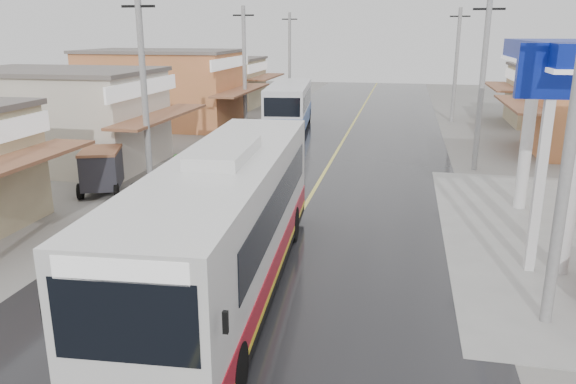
% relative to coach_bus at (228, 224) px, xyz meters
% --- Properties ---
extents(ground, '(120.00, 120.00, 0.00)m').
position_rel_coach_bus_xyz_m(ground, '(0.64, -0.05, -1.85)').
color(ground, slate).
rests_on(ground, ground).
extents(road, '(12.00, 90.00, 0.02)m').
position_rel_coach_bus_xyz_m(road, '(0.64, 14.95, -1.84)').
color(road, black).
rests_on(road, ground).
extents(centre_line, '(0.15, 90.00, 0.01)m').
position_rel_coach_bus_xyz_m(centre_line, '(0.64, 14.95, -1.83)').
color(centre_line, '#D8CC4C').
rests_on(centre_line, road).
extents(shopfronts_left, '(11.00, 44.00, 5.20)m').
position_rel_coach_bus_xyz_m(shopfronts_left, '(-12.36, 17.95, -1.85)').
color(shopfronts_left, tan).
rests_on(shopfronts_left, ground).
extents(utility_poles_left, '(1.60, 50.00, 8.00)m').
position_rel_coach_bus_xyz_m(utility_poles_left, '(-6.36, 15.95, -1.85)').
color(utility_poles_left, gray).
rests_on(utility_poles_left, ground).
extents(utility_poles_right, '(1.60, 36.00, 8.00)m').
position_rel_coach_bus_xyz_m(utility_poles_right, '(7.64, 14.95, -1.85)').
color(utility_poles_right, gray).
rests_on(utility_poles_right, ground).
extents(coach_bus, '(3.51, 12.42, 3.83)m').
position_rel_coach_bus_xyz_m(coach_bus, '(0.00, 0.00, 0.00)').
color(coach_bus, silver).
rests_on(coach_bus, road).
extents(second_bus, '(3.48, 9.40, 3.05)m').
position_rel_coach_bus_xyz_m(second_bus, '(-3.33, 23.90, -0.21)').
color(second_bus, silver).
rests_on(second_bus, road).
extents(cyclist, '(0.78, 1.76, 1.84)m').
position_rel_coach_bus_xyz_m(cyclist, '(-4.48, 7.63, -1.24)').
color(cyclist, black).
rests_on(cyclist, ground).
extents(tricycle_near, '(2.32, 2.63, 1.86)m').
position_rel_coach_bus_xyz_m(tricycle_near, '(-7.83, 7.59, -0.79)').
color(tricycle_near, '#26262D').
rests_on(tricycle_near, ground).
extents(tyre_stack, '(0.96, 0.96, 0.49)m').
position_rel_coach_bus_xyz_m(tyre_stack, '(-6.15, 7.70, -1.60)').
color(tyre_stack, black).
rests_on(tyre_stack, ground).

